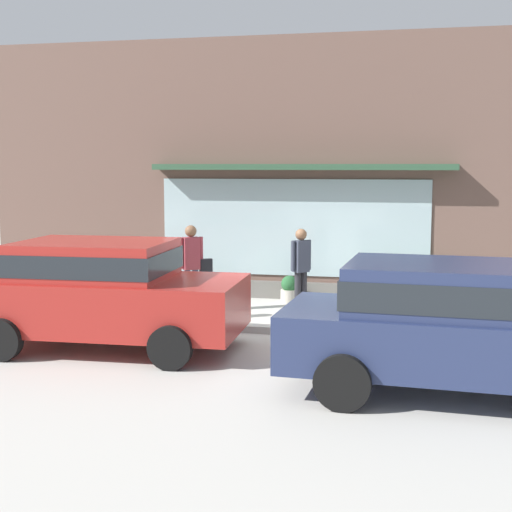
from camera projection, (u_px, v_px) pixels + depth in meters
name	position (u px, v px, depth m)	size (l,w,h in m)	color
ground_plane	(274.00, 330.00, 12.38)	(60.00, 60.00, 0.00)	#B2AFA8
curb_strip	(271.00, 329.00, 12.18)	(14.00, 0.24, 0.12)	#B2B2AD
storefront	(303.00, 171.00, 15.14)	(14.00, 0.81, 5.45)	brown
fire_hydrant	(215.00, 296.00, 13.29)	(0.41, 0.38, 0.84)	#4C8C47
pedestrian_with_handbag	(192.00, 262.00, 13.84)	(0.58, 0.44, 1.67)	#475675
pedestrian_passerby	(301.00, 265.00, 13.69)	(0.34, 0.34, 1.62)	#232328
parked_car_navy	(463.00, 322.00, 8.74)	(4.61, 2.19, 1.63)	navy
parked_car_red	(104.00, 289.00, 11.04)	(4.13, 2.16, 1.66)	maroon
potted_plant_trailing_edge	(96.00, 269.00, 15.88)	(0.25, 0.25, 1.13)	#B7B2A3
potted_plant_by_entrance	(289.00, 289.00, 14.86)	(0.36, 0.36, 0.56)	#B7B2A3
potted_plant_doorstep	(210.00, 286.00, 15.22)	(0.27, 0.27, 0.54)	#9E6042
potted_plant_window_right	(482.00, 285.00, 14.23)	(0.37, 0.37, 0.97)	#B7B2A3
potted_plant_corner_tall	(383.00, 288.00, 14.43)	(0.46, 0.46, 0.72)	#B7B2A3
potted_plant_window_left	(436.00, 283.00, 14.54)	(0.71, 0.71, 0.86)	#4C4C51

